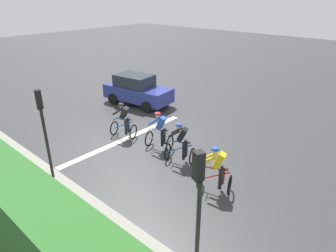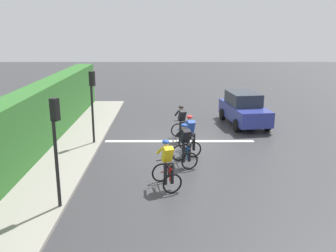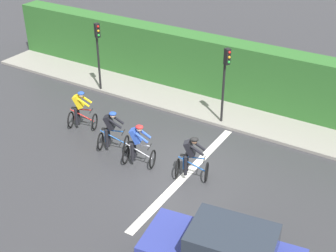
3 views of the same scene
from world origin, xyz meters
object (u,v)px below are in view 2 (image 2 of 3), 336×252
(cyclist_lead, at_px, (167,165))
(cyclist_fourth, at_px, (182,124))
(cyclist_second, at_px, (185,146))
(cyclist_mid, at_px, (190,136))
(traffic_light_far_junction, at_px, (56,137))
(traffic_light_near_crossing, at_px, (92,97))
(car_navy, at_px, (244,109))

(cyclist_lead, relative_size, cyclist_fourth, 1.00)
(cyclist_second, height_order, cyclist_mid, same)
(cyclist_fourth, bearing_deg, cyclist_lead, 82.76)
(cyclist_second, relative_size, traffic_light_far_junction, 0.50)
(cyclist_second, bearing_deg, traffic_light_far_junction, 43.23)
(cyclist_mid, distance_m, traffic_light_near_crossing, 4.69)
(traffic_light_near_crossing, bearing_deg, cyclist_mid, 163.08)
(car_navy, xyz_separation_m, traffic_light_far_junction, (7.35, 9.88, 1.35))
(cyclist_mid, bearing_deg, traffic_light_near_crossing, -16.92)
(cyclist_fourth, bearing_deg, traffic_light_near_crossing, 10.16)
(cyclist_second, bearing_deg, traffic_light_near_crossing, -33.84)
(cyclist_mid, relative_size, cyclist_fourth, 1.00)
(cyclist_lead, xyz_separation_m, cyclist_fourth, (-0.70, -5.49, 0.00))
(cyclist_lead, height_order, cyclist_fourth, same)
(traffic_light_far_junction, bearing_deg, cyclist_lead, -154.48)
(cyclist_lead, height_order, car_navy, car_navy)
(cyclist_lead, xyz_separation_m, car_navy, (-4.21, -8.38, 0.08))
(traffic_light_far_junction, bearing_deg, traffic_light_near_crossing, -88.50)
(cyclist_lead, distance_m, cyclist_second, 2.21)
(traffic_light_near_crossing, bearing_deg, cyclist_fourth, -169.84)
(cyclist_lead, bearing_deg, cyclist_fourth, -97.24)
(cyclist_mid, distance_m, traffic_light_far_junction, 6.61)
(cyclist_lead, distance_m, car_navy, 9.38)
(cyclist_lead, xyz_separation_m, cyclist_mid, (-0.97, -3.48, 0.00))
(car_navy, bearing_deg, traffic_light_far_junction, 53.35)
(cyclist_second, bearing_deg, cyclist_fourth, -90.12)
(cyclist_fourth, xyz_separation_m, traffic_light_far_junction, (3.84, 6.99, 1.43))
(cyclist_second, xyz_separation_m, car_navy, (-3.52, -6.28, 0.08))
(cyclist_mid, distance_m, car_navy, 5.88)
(cyclist_mid, bearing_deg, cyclist_lead, 74.35)
(cyclist_lead, distance_m, cyclist_fourth, 5.54)
(cyclist_second, xyz_separation_m, traffic_light_far_junction, (3.83, 3.60, 1.43))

